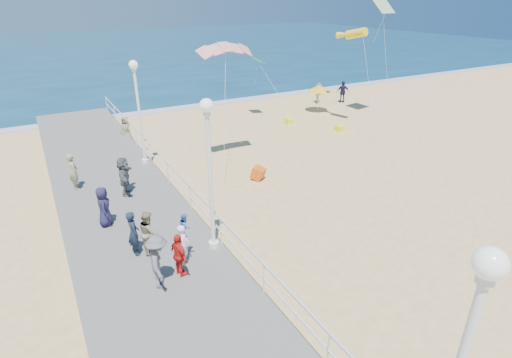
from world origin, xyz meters
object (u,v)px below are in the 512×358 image
beach_chair_left (289,121)px  lamp_post_far (138,102)px  toddler_held (185,226)px  spectator_3 (179,255)px  beach_chair_right (340,128)px  woman_holding_toddler (184,245)px  lamp_post_mid (209,162)px  spectator_2 (158,262)px  beach_walker_a (319,93)px  spectator_0 (134,233)px  spectator_1 (149,232)px  spectator_5 (124,176)px  beach_walker_c (126,129)px  box_kite (258,174)px  beach_walker_b (343,92)px  beach_umbrella (319,88)px  spectator_6 (74,171)px  spectator_4 (104,207)px

beach_chair_left → lamp_post_far: bearing=-163.9°
toddler_held → spectator_3: size_ratio=0.61×
spectator_3 → beach_chair_right: size_ratio=2.72×
woman_holding_toddler → spectator_3: size_ratio=0.98×
toddler_held → lamp_post_mid: bearing=-51.2°
spectator_2 → beach_walker_a: bearing=-35.8°
spectator_0 → beach_chair_left: 17.99m
spectator_1 → beach_chair_right: 17.58m
spectator_5 → beach_walker_c: (1.93, 8.35, -0.45)m
beach_walker_a → beach_walker_c: beach_walker_a is taller
spectator_2 → box_kite: (6.88, 6.03, -0.99)m
spectator_2 → beach_walker_c: 15.43m
toddler_held → beach_chair_left: size_ratio=1.67×
spectator_1 → lamp_post_far: bearing=-3.8°
beach_walker_b → beach_umbrella: bearing=44.7°
spectator_1 → spectator_3: (0.46, -1.78, -0.02)m
spectator_3 → lamp_post_mid: bearing=-69.7°
lamp_post_far → toddler_held: 9.55m
spectator_2 → toddler_held: bearing=-42.3°
spectator_6 → beach_walker_a: spectator_6 is taller
toddler_held → spectator_6: size_ratio=0.53×
spectator_4 → beach_walker_a: bearing=-46.3°
lamp_post_far → spectator_6: size_ratio=3.08×
spectator_0 → beach_chair_right: spectator_0 is taller
spectator_6 → box_kite: 8.65m
beach_walker_b → beach_chair_left: size_ratio=3.38×
woman_holding_toddler → beach_walker_b: woman_holding_toddler is taller
toddler_held → spectator_0: (-1.43, 1.23, -0.49)m
beach_umbrella → spectator_1: bearing=-142.9°
lamp_post_far → beach_walker_b: size_ratio=2.87×
beach_walker_a → beach_chair_right: size_ratio=3.15×
box_kite → toddler_held: bearing=-171.2°
spectator_1 → beach_chair_right: size_ratio=2.81×
lamp_post_far → spectator_6: 4.61m
beach_walker_c → box_kite: beach_walker_c is taller
spectator_0 → spectator_4: bearing=8.0°
spectator_4 → box_kite: bearing=-67.8°
lamp_post_mid → beach_chair_left: lamp_post_mid is taller
spectator_3 → beach_chair_right: bearing=-67.2°
spectator_3 → beach_chair_left: spectator_3 is taller
spectator_4 → box_kite: (7.64, 1.49, -0.90)m
beach_umbrella → beach_chair_left: size_ratio=3.89×
spectator_6 → box_kite: spectator_6 is taller
spectator_2 → beach_walker_b: bearing=-39.9°
lamp_post_mid → spectator_6: (-3.62, 7.43, -2.40)m
spectator_5 → toddler_held: bearing=-154.8°
spectator_5 → beach_walker_b: (20.76, 9.63, -0.35)m
beach_chair_left → beach_walker_a: bearing=34.9°
spectator_2 → spectator_3: (0.71, 0.19, -0.14)m
lamp_post_far → beach_chair_right: (13.47, 0.09, -3.46)m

